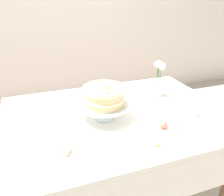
{
  "coord_description": "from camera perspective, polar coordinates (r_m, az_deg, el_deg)",
  "views": [
    {
      "loc": [
        -0.46,
        -1.18,
        1.43
      ],
      "look_at": [
        -0.04,
        -0.01,
        0.86
      ],
      "focal_mm": 36.64,
      "sensor_mm": 36.0,
      "label": 1
    }
  ],
  "objects": [
    {
      "name": "fallen_rose",
      "position": [
        1.32,
        12.83,
        -6.43
      ],
      "size": [
        0.12,
        0.14,
        0.05
      ],
      "color": "#2D6028",
      "rests_on": "dining_table"
    },
    {
      "name": "linen_napkin",
      "position": [
        1.38,
        -1.9,
        -5.26
      ],
      "size": [
        0.36,
        0.36,
        0.0
      ],
      "primitive_type": "cube",
      "rotation": [
        0.0,
        0.0,
        -0.12
      ],
      "color": "white",
      "rests_on": "dining_table"
    },
    {
      "name": "loose_petal_0",
      "position": [
        1.51,
        20.43,
        -4.13
      ],
      "size": [
        0.04,
        0.03,
        0.01
      ],
      "primitive_type": "ellipsoid",
      "rotation": [
        0.0,
        0.0,
        3.03
      ],
      "color": "#E56B51",
      "rests_on": "dining_table"
    },
    {
      "name": "flower_vase",
      "position": [
        1.68,
        11.42,
        4.44
      ],
      "size": [
        0.09,
        0.1,
        0.27
      ],
      "color": "silver",
      "rests_on": "dining_table"
    },
    {
      "name": "loose_petal_1",
      "position": [
        1.23,
        9.01,
        -9.52
      ],
      "size": [
        0.03,
        0.04,
        0.01
      ],
      "primitive_type": "ellipsoid",
      "rotation": [
        0.0,
        0.0,
        1.75
      ],
      "color": "pink",
      "rests_on": "dining_table"
    },
    {
      "name": "loose_petal_3",
      "position": [
        1.12,
        -17.91,
        -14.78
      ],
      "size": [
        0.03,
        0.04,
        0.01
      ],
      "primitive_type": "ellipsoid",
      "rotation": [
        0.0,
        0.0,
        2.0
      ],
      "color": "pink",
      "rests_on": "dining_table"
    },
    {
      "name": "teacup",
      "position": [
        1.11,
        -12.34,
        -12.69
      ],
      "size": [
        0.13,
        0.13,
        0.06
      ],
      "color": "silver",
      "rests_on": "dining_table"
    },
    {
      "name": "layer_cake",
      "position": [
        1.31,
        -1.99,
        0.56
      ],
      "size": [
        0.24,
        0.24,
        0.11
      ],
      "color": "beige",
      "rests_on": "cake_stand"
    },
    {
      "name": "dining_table",
      "position": [
        1.47,
        1.6,
        -7.46
      ],
      "size": [
        1.4,
        1.0,
        0.74
      ],
      "color": "white",
      "rests_on": "ground"
    },
    {
      "name": "loose_petal_2",
      "position": [
        1.18,
        11.34,
        -11.62
      ],
      "size": [
        0.04,
        0.03,
        0.0
      ],
      "primitive_type": "ellipsoid",
      "rotation": [
        0.0,
        0.0,
        2.96
      ],
      "color": "orange",
      "rests_on": "dining_table"
    },
    {
      "name": "cake_stand",
      "position": [
        1.34,
        -1.94,
        -2.24
      ],
      "size": [
        0.29,
        0.29,
        0.1
      ],
      "color": "silver",
      "rests_on": "linen_napkin"
    }
  ]
}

